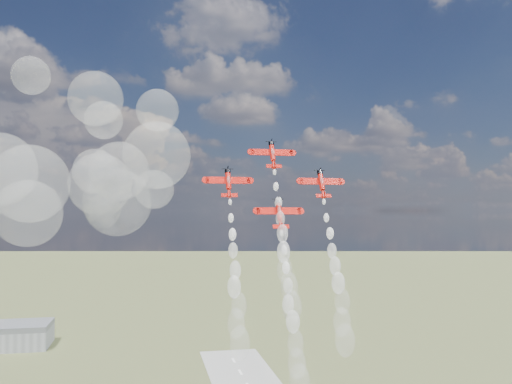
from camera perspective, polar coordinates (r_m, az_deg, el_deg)
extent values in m
cube|color=gray|center=(335.82, -25.17, -13.79)|extent=(50.00, 28.00, 10.00)
cube|color=#595B60|center=(334.53, -25.15, -12.70)|extent=(50.00, 28.00, 3.00)
cylinder|color=red|center=(166.74, 1.72, 4.17)|extent=(1.52, 3.81, 5.76)
cylinder|color=black|center=(168.33, 1.62, 5.05)|extent=(1.74, 2.04, 1.73)
cube|color=red|center=(167.22, 1.69, 4.19)|extent=(13.26, 1.15, 2.06)
cube|color=white|center=(166.56, 0.47, 4.20)|extent=(5.22, 0.29, 0.55)
cube|color=white|center=(168.17, 2.87, 4.14)|extent=(5.22, 0.29, 0.55)
cube|color=red|center=(164.14, 1.90, 2.74)|extent=(4.78, 0.63, 1.14)
cube|color=red|center=(163.35, 1.97, 2.82)|extent=(0.15, 2.28, 2.07)
ellipsoid|color=silver|center=(166.19, 1.77, 4.24)|extent=(1.20, 2.12, 2.89)
cone|color=red|center=(164.66, 1.87, 2.98)|extent=(1.52, 2.59, 3.21)
cylinder|color=red|center=(159.11, -2.94, 1.20)|extent=(1.52, 3.81, 5.76)
cylinder|color=black|center=(160.58, -3.00, 2.16)|extent=(1.74, 2.04, 1.73)
cube|color=red|center=(159.59, -2.96, 1.24)|extent=(13.26, 1.15, 2.06)
cube|color=white|center=(159.22, -4.25, 1.23)|extent=(5.22, 0.29, 0.55)
cube|color=white|center=(160.27, -1.70, 1.21)|extent=(5.22, 0.29, 0.55)
cube|color=red|center=(156.70, -2.82, -0.34)|extent=(4.78, 0.63, 1.14)
cube|color=red|center=(155.88, -2.77, -0.27)|extent=(0.15, 2.28, 2.07)
ellipsoid|color=silver|center=(158.54, -2.91, 1.27)|extent=(1.20, 2.12, 2.89)
cone|color=red|center=(157.19, -2.84, -0.07)|extent=(1.52, 2.59, 3.21)
cylinder|color=red|center=(165.73, 6.88, 1.09)|extent=(1.52, 3.81, 5.76)
cylinder|color=black|center=(167.14, 6.74, 2.00)|extent=(1.74, 2.04, 1.73)
cube|color=red|center=(166.19, 6.83, 1.12)|extent=(13.26, 1.15, 2.06)
cube|color=white|center=(165.22, 5.64, 1.12)|extent=(5.22, 0.29, 0.55)
cube|color=white|center=(167.45, 7.99, 1.09)|extent=(5.22, 0.29, 0.55)
cube|color=red|center=(163.41, 7.14, -0.39)|extent=(4.78, 0.63, 1.14)
cube|color=red|center=(162.63, 7.23, -0.33)|extent=(0.15, 2.28, 2.07)
ellipsoid|color=silver|center=(165.18, 6.95, 1.15)|extent=(1.20, 2.12, 2.89)
cone|color=red|center=(163.88, 7.08, -0.14)|extent=(1.52, 2.59, 3.21)
cylinder|color=red|center=(157.39, 2.44, -2.05)|extent=(1.52, 3.81, 5.76)
cylinder|color=black|center=(158.68, 2.33, -1.06)|extent=(1.74, 2.04, 1.73)
cube|color=red|center=(157.86, 2.40, -2.00)|extent=(13.26, 1.15, 2.06)
cube|color=white|center=(157.16, 1.12, -2.02)|extent=(5.22, 0.29, 0.55)
cube|color=white|center=(158.86, 3.65, -2.02)|extent=(5.22, 0.29, 0.55)
cube|color=red|center=(155.26, 2.65, -3.65)|extent=(4.78, 0.63, 1.14)
cube|color=red|center=(154.45, 2.72, -3.60)|extent=(0.15, 2.28, 2.07)
ellipsoid|color=silver|center=(156.82, 2.49, -1.99)|extent=(1.20, 2.12, 2.89)
cone|color=red|center=(155.70, 2.60, -3.38)|extent=(1.52, 2.59, 3.21)
sphere|color=white|center=(163.44, 1.96, 2.11)|extent=(1.05, 1.05, 1.05)
sphere|color=white|center=(161.00, 2.11, 0.57)|extent=(1.56, 1.56, 1.56)
sphere|color=white|center=(158.58, 2.38, -1.14)|extent=(2.08, 2.08, 2.08)
sphere|color=white|center=(156.49, 2.57, -2.83)|extent=(2.59, 2.59, 2.59)
sphere|color=white|center=(154.30, 2.80, -4.38)|extent=(3.10, 3.10, 3.10)
sphere|color=white|center=(152.70, 2.91, -6.33)|extent=(3.61, 3.61, 3.61)
sphere|color=white|center=(150.51, 3.00, -8.17)|extent=(4.12, 4.12, 4.12)
sphere|color=white|center=(149.01, 3.52, -9.88)|extent=(4.63, 4.63, 4.63)
sphere|color=white|center=(147.61, 3.80, -11.99)|extent=(5.14, 5.14, 5.14)
sphere|color=white|center=(156.02, -2.74, -1.05)|extent=(1.05, 1.05, 1.05)
sphere|color=white|center=(153.65, -2.66, -2.74)|extent=(1.56, 1.56, 1.56)
sphere|color=white|center=(151.65, -2.49, -4.48)|extent=(2.08, 2.08, 2.08)
sphere|color=white|center=(149.86, -2.43, -6.17)|extent=(2.59, 2.59, 2.59)
sphere|color=white|center=(148.01, -2.20, -8.23)|extent=(3.10, 3.10, 3.10)
sphere|color=white|center=(146.42, -2.32, -9.95)|extent=(3.61, 3.61, 3.61)
sphere|color=white|center=(144.66, -1.80, -11.86)|extent=(4.12, 4.12, 4.12)
sphere|color=white|center=(143.97, -2.09, -13.66)|extent=(4.63, 4.63, 4.63)
sphere|color=white|center=(142.85, -1.71, -15.60)|extent=(5.14, 5.14, 5.14)
sphere|color=white|center=(162.80, 7.17, -1.01)|extent=(1.05, 1.05, 1.05)
sphere|color=white|center=(160.73, 7.42, -2.70)|extent=(1.56, 1.56, 1.56)
sphere|color=white|center=(158.64, 7.80, -4.33)|extent=(2.08, 2.08, 2.08)
sphere|color=white|center=(156.76, 7.99, -6.13)|extent=(2.59, 2.59, 2.59)
sphere|color=white|center=(154.96, 8.33, -7.70)|extent=(3.10, 3.10, 3.10)
sphere|color=white|center=(153.90, 8.66, -9.46)|extent=(3.61, 3.61, 3.61)
sphere|color=white|center=(152.18, 9.09, -11.32)|extent=(4.12, 4.12, 4.12)
sphere|color=white|center=(151.32, 9.05, -13.39)|extent=(4.63, 4.63, 4.63)
sphere|color=white|center=(149.99, 9.36, -15.15)|extent=(5.14, 5.14, 5.14)
sphere|color=white|center=(154.70, 2.70, -4.34)|extent=(1.05, 1.05, 1.05)
sphere|color=white|center=(152.72, 2.99, -6.07)|extent=(1.56, 1.56, 1.56)
sphere|color=white|center=(150.85, 3.18, -7.98)|extent=(2.08, 2.08, 2.08)
sphere|color=white|center=(149.83, 3.39, -9.82)|extent=(2.59, 2.59, 2.59)
sphere|color=white|center=(148.29, 3.42, -11.69)|extent=(3.10, 3.10, 3.10)
sphere|color=white|center=(147.12, 3.90, -13.46)|extent=(3.61, 3.61, 3.61)
sphere|color=white|center=(145.64, 4.18, -15.57)|extent=(4.12, 4.12, 4.12)
sphere|color=white|center=(145.45, 4.32, -17.57)|extent=(4.63, 4.63, 4.63)
sphere|color=white|center=(144.67, 4.62, -19.24)|extent=(5.14, 5.14, 5.14)
sphere|color=white|center=(163.31, -22.85, -2.09)|extent=(18.68, 18.68, 18.68)
sphere|color=white|center=(160.04, -22.69, 0.82)|extent=(21.34, 21.34, 21.34)
sphere|color=white|center=(167.81, -16.55, 2.12)|extent=(13.34, 13.34, 13.34)
sphere|color=white|center=(168.16, -14.38, -1.06)|extent=(20.32, 20.32, 20.32)
sphere|color=white|center=(167.60, -15.74, 7.30)|extent=(11.27, 11.27, 11.27)
sphere|color=white|center=(166.81, -10.67, 0.28)|extent=(11.83, 11.83, 11.83)
sphere|color=white|center=(171.10, -10.33, 8.46)|extent=(13.01, 13.01, 13.01)
sphere|color=white|center=(155.78, -10.40, 3.82)|extent=(19.07, 19.07, 19.07)
sphere|color=white|center=(176.77, -16.52, 9.40)|extent=(16.84, 16.84, 16.84)
sphere|color=white|center=(166.56, -16.11, 0.77)|extent=(18.56, 18.56, 18.56)
sphere|color=white|center=(160.02, -14.21, 2.13)|extent=(16.94, 16.94, 16.94)
sphere|color=white|center=(166.83, -25.36, 2.22)|extent=(20.21, 20.21, 20.21)
sphere|color=white|center=(182.31, -22.60, 11.25)|extent=(11.59, 11.59, 11.59)
sphere|color=white|center=(171.78, -15.78, -1.93)|extent=(10.32, 10.32, 10.32)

